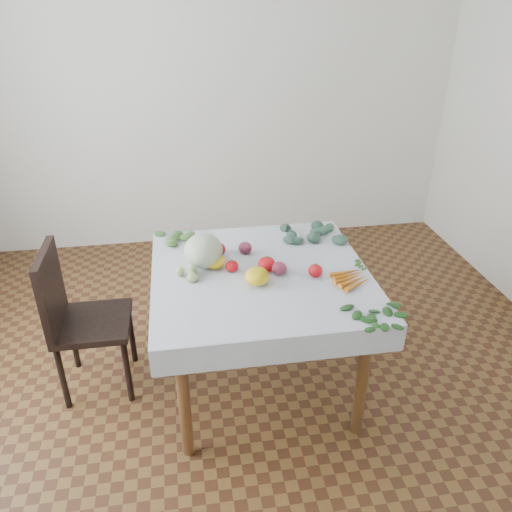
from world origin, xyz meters
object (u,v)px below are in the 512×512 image
at_px(cabbage, 203,251).
at_px(carrot_bunch, 352,278).
at_px(chair, 75,313).
at_px(heirloom_back, 214,261).
at_px(table, 260,289).

distance_m(cabbage, carrot_bunch, 0.78).
height_order(chair, cabbage, cabbage).
bearing_deg(cabbage, heirloom_back, -27.04).
distance_m(chair, carrot_bunch, 1.50).
bearing_deg(carrot_bunch, chair, 168.11).
bearing_deg(heirloom_back, carrot_bunch, -19.76).
xyz_separation_m(heirloom_back, carrot_bunch, (0.68, -0.24, -0.03)).
bearing_deg(cabbage, chair, 177.35).
distance_m(table, cabbage, 0.36).
bearing_deg(heirloom_back, cabbage, 152.96).
height_order(table, heirloom_back, heirloom_back).
relative_size(chair, cabbage, 4.35).
height_order(cabbage, heirloom_back, cabbage).
height_order(table, carrot_bunch, carrot_bunch).
bearing_deg(heirloom_back, chair, 175.47).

